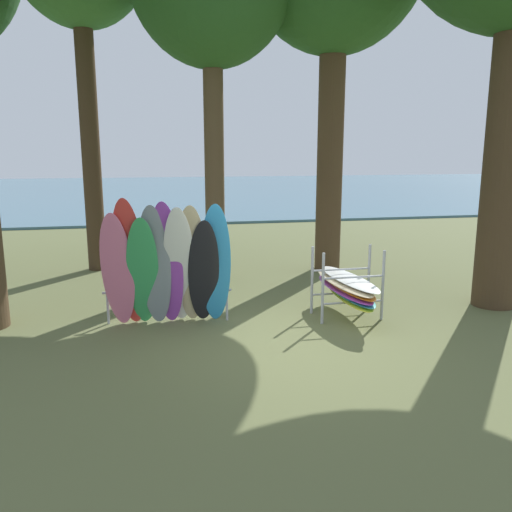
{
  "coord_description": "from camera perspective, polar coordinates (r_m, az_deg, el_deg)",
  "views": [
    {
      "loc": [
        -1.92,
        -7.46,
        2.95
      ],
      "look_at": [
        -0.1,
        1.4,
        1.1
      ],
      "focal_mm": 36.51,
      "sensor_mm": 36.0,
      "label": 1
    }
  ],
  "objects": [
    {
      "name": "ground_plane",
      "position": [
        8.25,
        2.68,
        -9.41
      ],
      "size": [
        80.0,
        80.0,
        0.0
      ],
      "primitive_type": "plane",
      "color": "#60663D"
    },
    {
      "name": "board_storage_rack",
      "position": [
        9.44,
        9.92,
        -3.34
      ],
      "size": [
        1.15,
        2.13,
        1.25
      ],
      "color": "#9EA0A5",
      "rests_on": "ground"
    },
    {
      "name": "lake_water",
      "position": [
        38.82,
        -8.82,
        7.14
      ],
      "size": [
        80.0,
        36.0,
        0.1
      ],
      "primitive_type": "cube",
      "color": "#477084",
      "rests_on": "ground"
    },
    {
      "name": "leaning_board_pile",
      "position": [
        8.72,
        -9.74,
        -1.29
      ],
      "size": [
        2.2,
        0.92,
        2.24
      ],
      "color": "pink",
      "rests_on": "ground"
    }
  ]
}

